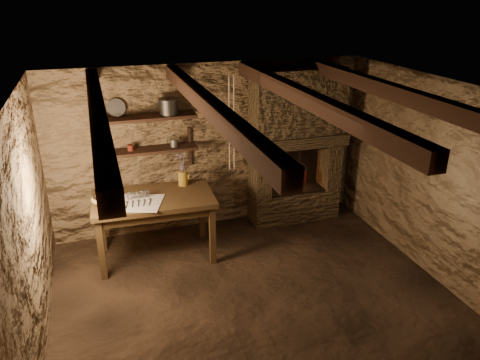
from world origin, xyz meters
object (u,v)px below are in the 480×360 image
object	(u,v)px
red_pot	(299,176)
wooden_bowl	(105,198)
work_table	(155,225)
stoneware_jug	(183,171)
iron_stockpot	(169,107)

from	to	relation	value
red_pot	wooden_bowl	bearing A→B (deg)	-171.58
work_table	stoneware_jug	world-z (taller)	stoneware_jug
wooden_bowl	red_pot	size ratio (longest dim) A/B	0.65
wooden_bowl	red_pot	world-z (taller)	red_pot
iron_stockpot	red_pot	bearing A→B (deg)	-3.65
wooden_bowl	iron_stockpot	distance (m)	1.44
stoneware_jug	wooden_bowl	world-z (taller)	stoneware_jug
work_table	iron_stockpot	bearing A→B (deg)	60.68
stoneware_jug	red_pot	xyz separation A→B (m)	(1.79, 0.19, -0.35)
red_pot	work_table	bearing A→B (deg)	-168.56
work_table	iron_stockpot	xyz separation A→B (m)	(0.35, 0.57, 1.40)
iron_stockpot	red_pot	size ratio (longest dim) A/B	0.47
wooden_bowl	red_pot	xyz separation A→B (m)	(2.82, 0.42, -0.20)
work_table	red_pot	size ratio (longest dim) A/B	2.88
stoneware_jug	iron_stockpot	xyz separation A→B (m)	(-0.09, 0.31, 0.80)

